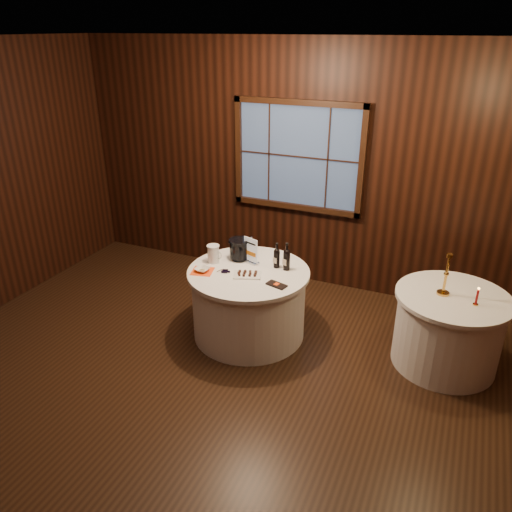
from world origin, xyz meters
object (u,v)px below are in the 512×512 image
at_px(main_table, 249,303).
at_px(port_bottle_left, 277,257).
at_px(port_bottle_right, 287,258).
at_px(chocolate_box, 277,285).
at_px(side_table, 448,330).
at_px(sign_stand, 251,254).
at_px(glass_pitcher, 213,254).
at_px(brass_candlestick, 445,280).
at_px(chocolate_plate, 247,274).
at_px(cracker_bowl, 202,270).
at_px(grape_bunch, 225,271).
at_px(red_candle, 477,298).
at_px(ice_bucket, 239,249).

bearing_deg(main_table, port_bottle_left, 39.74).
bearing_deg(port_bottle_right, chocolate_box, -64.14).
height_order(side_table, sign_stand, sign_stand).
distance_m(glass_pitcher, brass_candlestick, 2.34).
height_order(port_bottle_right, chocolate_plate, port_bottle_right).
distance_m(port_bottle_right, cracker_bowl, 0.88).
height_order(side_table, brass_candlestick, brass_candlestick).
xyz_separation_m(port_bottle_left, grape_bunch, (-0.44, -0.34, -0.10)).
distance_m(chocolate_plate, red_candle, 2.18).
relative_size(side_table, ice_bucket, 4.67).
height_order(side_table, red_candle, red_candle).
bearing_deg(side_table, brass_candlestick, -174.69).
relative_size(side_table, cracker_bowl, 7.45).
height_order(ice_bucket, grape_bunch, ice_bucket).
relative_size(sign_stand, port_bottle_left, 1.09).
bearing_deg(glass_pitcher, grape_bunch, -30.38).
bearing_deg(ice_bucket, side_table, 2.13).
xyz_separation_m(port_bottle_left, chocolate_plate, (-0.20, -0.31, -0.10)).
bearing_deg(side_table, chocolate_plate, -168.22).
bearing_deg(chocolate_plate, ice_bucket, 126.60).
height_order(side_table, glass_pitcher, glass_pitcher).
bearing_deg(side_table, chocolate_box, -163.20).
distance_m(port_bottle_left, chocolate_plate, 0.38).
xyz_separation_m(chocolate_plate, red_candle, (2.15, 0.30, 0.06)).
relative_size(port_bottle_left, chocolate_plate, 0.85).
relative_size(ice_bucket, red_candle, 1.27).
xyz_separation_m(main_table, port_bottle_left, (0.24, 0.20, 0.50)).
bearing_deg(port_bottle_left, grape_bunch, -125.25).
height_order(main_table, cracker_bowl, cracker_bowl).
bearing_deg(port_bottle_right, ice_bucket, -163.14).
bearing_deg(red_candle, main_table, -174.93).
bearing_deg(brass_candlestick, glass_pitcher, -173.87).
bearing_deg(cracker_bowl, port_bottle_right, 26.61).
distance_m(chocolate_plate, cracker_bowl, 0.48).
bearing_deg(port_bottle_left, red_candle, 16.77).
bearing_deg(main_table, chocolate_plate, -71.79).
relative_size(grape_bunch, red_candle, 0.83).
xyz_separation_m(chocolate_box, red_candle, (1.80, 0.38, 0.06)).
height_order(port_bottle_left, red_candle, port_bottle_left).
bearing_deg(port_bottle_left, brass_candlestick, 20.07).
bearing_deg(red_candle, port_bottle_left, 179.95).
bearing_deg(glass_pitcher, ice_bucket, 47.04).
distance_m(port_bottle_right, chocolate_plate, 0.45).
xyz_separation_m(side_table, ice_bucket, (-2.21, -0.08, 0.50)).
relative_size(main_table, brass_candlestick, 3.06).
xyz_separation_m(chocolate_box, brass_candlestick, (1.51, 0.48, 0.14)).
height_order(main_table, glass_pitcher, glass_pitcher).
xyz_separation_m(port_bottle_left, brass_candlestick, (1.66, 0.09, 0.03)).
bearing_deg(glass_pitcher, chocolate_plate, -9.31).
bearing_deg(main_table, port_bottle_right, 27.88).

